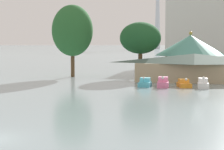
{
  "coord_description": "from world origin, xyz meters",
  "views": [
    {
      "loc": [
        13.63,
        -22.69,
        6.4
      ],
      "look_at": [
        3.75,
        22.44,
        2.53
      ],
      "focal_mm": 62.22,
      "sensor_mm": 36.0,
      "label": 1
    }
  ],
  "objects": [
    {
      "name": "pedal_boat_white",
      "position": [
        14.57,
        33.26,
        0.56
      ],
      "size": [
        1.59,
        2.39,
        1.69
      ],
      "rotation": [
        0.0,
        0.0,
        -1.53
      ],
      "color": "white",
      "rests_on": "ground"
    },
    {
      "name": "shoreline_tree_tall_left",
      "position": [
        -9.03,
        46.46,
        8.61
      ],
      "size": [
        7.63,
        7.63,
        13.4
      ],
      "color": "brown",
      "rests_on": "ground"
    },
    {
      "name": "pedal_boat_pink",
      "position": [
        8.95,
        33.09,
        0.59
      ],
      "size": [
        1.75,
        2.81,
        1.67
      ],
      "rotation": [
        0.0,
        0.0,
        -1.51
      ],
      "color": "pink",
      "rests_on": "ground"
    },
    {
      "name": "green_roof_pavilion",
      "position": [
        12.41,
        53.85,
        4.6
      ],
      "size": [
        13.56,
        13.56,
        8.55
      ],
      "color": "brown",
      "rests_on": "ground"
    },
    {
      "name": "pedal_boat_cyan",
      "position": [
        6.29,
        33.37,
        0.5
      ],
      "size": [
        1.74,
        2.73,
        1.53
      ],
      "rotation": [
        0.0,
        0.0,
        -1.59
      ],
      "color": "#4CB7CC",
      "rests_on": "ground"
    },
    {
      "name": "shoreline_tree_mid",
      "position": [
        3.3,
        49.26,
        7.23
      ],
      "size": [
        7.69,
        7.69,
        10.22
      ],
      "color": "brown",
      "rests_on": "ground"
    },
    {
      "name": "pedal_boat_orange",
      "position": [
        11.9,
        33.86,
        0.46
      ],
      "size": [
        2.34,
        3.27,
        1.42
      ],
      "rotation": [
        0.0,
        0.0,
        -1.31
      ],
      "color": "orange",
      "rests_on": "ground"
    },
    {
      "name": "boathouse",
      "position": [
        13.26,
        41.74,
        2.42
      ],
      "size": [
        20.22,
        6.54,
        4.61
      ],
      "color": "tan",
      "rests_on": "ground"
    }
  ]
}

